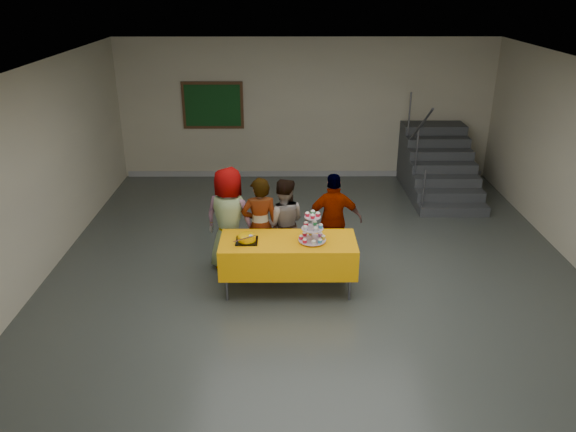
# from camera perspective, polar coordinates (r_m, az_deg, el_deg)

# --- Properties ---
(room_shell) EXTENTS (10.00, 10.04, 3.02)m
(room_shell) POSITION_cam_1_polar(r_m,az_deg,el_deg) (7.26, 3.28, 7.29)
(room_shell) COLOR #4C514C
(room_shell) RESTS_ON ground
(bake_table) EXTENTS (1.88, 0.78, 0.77)m
(bake_table) POSITION_cam_1_polar(r_m,az_deg,el_deg) (7.81, 0.01, -3.91)
(bake_table) COLOR #595960
(bake_table) RESTS_ON ground
(cupcake_stand) EXTENTS (0.38, 0.38, 0.44)m
(cupcake_stand) POSITION_cam_1_polar(r_m,az_deg,el_deg) (7.61, 2.49, -1.48)
(cupcake_stand) COLOR silver
(cupcake_stand) RESTS_ON bake_table
(bear_cake) EXTENTS (0.32, 0.36, 0.12)m
(bear_cake) POSITION_cam_1_polar(r_m,az_deg,el_deg) (7.68, -4.21, -2.20)
(bear_cake) COLOR black
(bear_cake) RESTS_ON bake_table
(schoolchild_a) EXTENTS (0.91, 0.75, 1.59)m
(schoolchild_a) POSITION_cam_1_polar(r_m,az_deg,el_deg) (8.36, -6.00, -0.36)
(schoolchild_a) COLOR slate
(schoolchild_a) RESTS_ON ground
(schoolchild_b) EXTENTS (0.60, 0.44, 1.50)m
(schoolchild_b) POSITION_cam_1_polar(r_m,az_deg,el_deg) (8.21, -2.85, -1.04)
(schoolchild_b) COLOR slate
(schoolchild_b) RESTS_ON ground
(schoolchild_c) EXTENTS (0.69, 0.55, 1.41)m
(schoolchild_c) POSITION_cam_1_polar(r_m,az_deg,el_deg) (8.41, -0.49, -0.76)
(schoolchild_c) COLOR #5C5C65
(schoolchild_c) RESTS_ON ground
(schoolchild_d) EXTENTS (0.87, 0.38, 1.47)m
(schoolchild_d) POSITION_cam_1_polar(r_m,az_deg,el_deg) (8.47, 4.66, -0.45)
(schoolchild_d) COLOR slate
(schoolchild_d) RESTS_ON ground
(staircase) EXTENTS (1.30, 2.40, 2.04)m
(staircase) POSITION_cam_1_polar(r_m,az_deg,el_deg) (12.07, 14.87, 4.84)
(staircase) COLOR #424447
(staircase) RESTS_ON ground
(noticeboard) EXTENTS (1.30, 0.05, 1.00)m
(noticeboard) POSITION_cam_1_polar(r_m,az_deg,el_deg) (12.27, -7.65, 11.07)
(noticeboard) COLOR #472B16
(noticeboard) RESTS_ON ground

